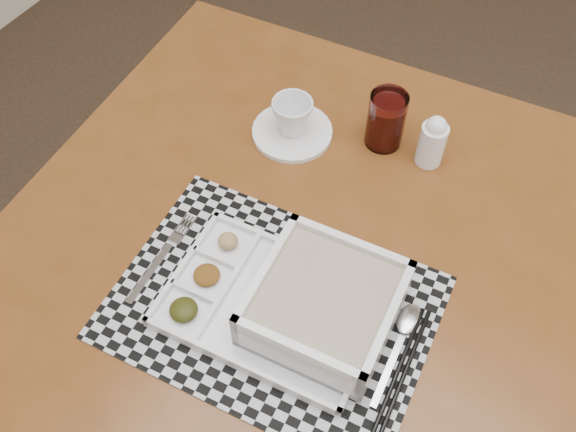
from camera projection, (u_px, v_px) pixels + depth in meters
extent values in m
cube|color=#552F0F|center=(304.00, 256.00, 1.06)|extent=(1.08, 1.08, 0.04)
cylinder|color=#552F0F|center=(221.00, 142.00, 1.72)|extent=(0.05, 0.05, 0.71)
cylinder|color=#552F0F|center=(557.00, 266.00, 1.49)|extent=(0.05, 0.05, 0.71)
cube|color=#552F0F|center=(391.00, 115.00, 1.34)|extent=(0.85, 0.10, 0.08)
cube|color=#552F0F|center=(101.00, 189.00, 1.22)|extent=(0.10, 0.85, 0.08)
cube|color=#552F0F|center=(551.00, 377.00, 1.00)|extent=(0.10, 0.85, 0.08)
cube|color=#B0B0B8|center=(272.00, 307.00, 0.98)|extent=(0.51, 0.39, 0.00)
cube|color=white|center=(272.00, 307.00, 0.98)|extent=(0.34, 0.25, 0.01)
cube|color=white|center=(302.00, 251.00, 1.02)|extent=(0.32, 0.04, 0.01)
cube|color=white|center=(238.00, 364.00, 0.91)|extent=(0.32, 0.04, 0.01)
cube|color=white|center=(183.00, 265.00, 1.01)|extent=(0.03, 0.22, 0.01)
cube|color=white|center=(368.00, 346.00, 0.93)|extent=(0.03, 0.22, 0.01)
cube|color=white|center=(228.00, 285.00, 0.99)|extent=(0.03, 0.20, 0.01)
cube|color=white|center=(193.00, 292.00, 0.98)|extent=(0.08, 0.01, 0.01)
cube|color=white|center=(215.00, 258.00, 1.01)|extent=(0.08, 0.01, 0.01)
ellipsoid|color=black|center=(184.00, 310.00, 0.96)|extent=(0.04, 0.04, 0.02)
ellipsoid|color=#55320E|center=(207.00, 275.00, 0.99)|extent=(0.04, 0.04, 0.02)
ellipsoid|color=olive|center=(228.00, 241.00, 1.03)|extent=(0.03, 0.03, 0.02)
cube|color=white|center=(324.00, 314.00, 0.96)|extent=(0.22, 0.22, 0.01)
cube|color=white|center=(350.00, 254.00, 0.98)|extent=(0.20, 0.03, 0.08)
cube|color=white|center=(297.00, 358.00, 0.88)|extent=(0.20, 0.03, 0.08)
cube|color=white|center=(267.00, 279.00, 0.95)|extent=(0.03, 0.20, 0.08)
cube|color=white|center=(386.00, 329.00, 0.91)|extent=(0.03, 0.20, 0.08)
cube|color=tan|center=(325.00, 305.00, 0.93)|extent=(0.19, 0.19, 0.07)
cube|color=silver|center=(151.00, 274.00, 1.01)|extent=(0.02, 0.12, 0.00)
cube|color=silver|center=(176.00, 238.00, 1.05)|extent=(0.02, 0.02, 0.00)
cube|color=silver|center=(181.00, 223.00, 1.07)|extent=(0.01, 0.04, 0.00)
cube|color=silver|center=(184.00, 224.00, 1.07)|extent=(0.01, 0.04, 0.00)
cube|color=silver|center=(187.00, 226.00, 1.07)|extent=(0.01, 0.04, 0.00)
cube|color=silver|center=(190.00, 227.00, 1.07)|extent=(0.01, 0.04, 0.00)
cube|color=silver|center=(388.00, 370.00, 0.92)|extent=(0.02, 0.12, 0.00)
ellipsoid|color=silver|center=(409.00, 319.00, 0.97)|extent=(0.04, 0.06, 0.01)
cylinder|color=black|center=(395.00, 377.00, 0.91)|extent=(0.03, 0.24, 0.01)
cylinder|color=black|center=(402.00, 380.00, 0.91)|extent=(0.03, 0.24, 0.01)
cylinder|color=white|center=(292.00, 132.00, 1.19)|extent=(0.15, 0.15, 0.01)
imported|color=white|center=(292.00, 117.00, 1.16)|extent=(0.09, 0.09, 0.07)
cylinder|color=white|center=(386.00, 120.00, 1.14)|extent=(0.07, 0.07, 0.11)
cylinder|color=#3A0604|center=(385.00, 124.00, 1.15)|extent=(0.06, 0.06, 0.09)
cylinder|color=white|center=(431.00, 144.00, 1.13)|extent=(0.05, 0.05, 0.08)
sphere|color=white|center=(436.00, 126.00, 1.09)|extent=(0.04, 0.04, 0.04)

